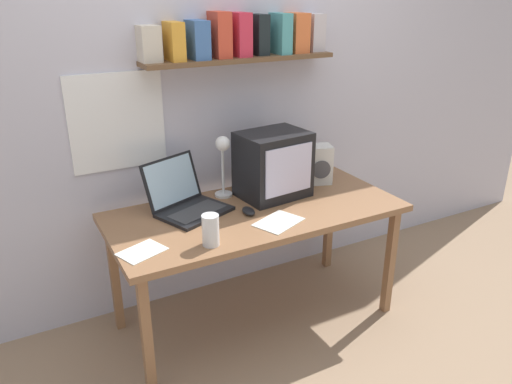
{
  "coord_description": "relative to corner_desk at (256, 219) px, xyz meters",
  "views": [
    {
      "loc": [
        -1.16,
        -2.14,
        1.8
      ],
      "look_at": [
        0.0,
        0.0,
        0.8
      ],
      "focal_mm": 35.0,
      "sensor_mm": 36.0,
      "label": 1
    }
  ],
  "objects": [
    {
      "name": "computer_mouse",
      "position": [
        -0.06,
        -0.03,
        0.08
      ],
      "size": [
        0.07,
        0.11,
        0.03
      ],
      "rotation": [
        0.0,
        0.0,
        -0.1
      ],
      "color": "black",
      "rests_on": "corner_desk"
    },
    {
      "name": "ground_plane",
      "position": [
        0.0,
        0.0,
        -0.64
      ],
      "size": [
        12.0,
        12.0,
        0.0
      ],
      "primitive_type": "plane",
      "color": "#9B7E62"
    },
    {
      "name": "crt_monitor",
      "position": [
        0.18,
        0.13,
        0.24
      ],
      "size": [
        0.4,
        0.32,
        0.37
      ],
      "rotation": [
        0.0,
        0.0,
        0.1
      ],
      "color": "black",
      "rests_on": "corner_desk"
    },
    {
      "name": "juice_glass",
      "position": [
        -0.37,
        -0.25,
        0.13
      ],
      "size": [
        0.08,
        0.08,
        0.15
      ],
      "color": "white",
      "rests_on": "corner_desk"
    },
    {
      "name": "desk_lamp",
      "position": [
        -0.08,
        0.22,
        0.3
      ],
      "size": [
        0.11,
        0.14,
        0.36
      ],
      "rotation": [
        0.0,
        0.0,
        -0.36
      ],
      "color": "white",
      "rests_on": "corner_desk"
    },
    {
      "name": "back_wall",
      "position": [
        0.0,
        0.48,
        0.67
      ],
      "size": [
        5.6,
        0.24,
        2.6
      ],
      "color": "silver",
      "rests_on": "ground_plane"
    },
    {
      "name": "loose_paper_near_laptop",
      "position": [
        0.02,
        -0.2,
        0.06
      ],
      "size": [
        0.28,
        0.25,
        0.0
      ],
      "rotation": [
        0.0,
        0.0,
        0.4
      ],
      "color": "silver",
      "rests_on": "corner_desk"
    },
    {
      "name": "printed_handout",
      "position": [
        -0.67,
        -0.17,
        0.06
      ],
      "size": [
        0.23,
        0.2,
        0.0
      ],
      "rotation": [
        0.0,
        0.0,
        0.36
      ],
      "color": "white",
      "rests_on": "corner_desk"
    },
    {
      "name": "laptop",
      "position": [
        -0.34,
        0.17,
        0.13
      ],
      "size": [
        0.45,
        0.45,
        0.27
      ],
      "rotation": [
        0.0,
        0.0,
        0.38
      ],
      "color": "black",
      "rests_on": "corner_desk"
    },
    {
      "name": "corner_desk",
      "position": [
        0.0,
        0.0,
        0.0
      ],
      "size": [
        1.57,
        0.72,
        0.7
      ],
      "color": "#906341",
      "rests_on": "ground_plane"
    },
    {
      "name": "space_heater",
      "position": [
        0.52,
        0.17,
        0.18
      ],
      "size": [
        0.18,
        0.17,
        0.23
      ],
      "rotation": [
        0.0,
        0.0,
        -0.33
      ],
      "color": "silver",
      "rests_on": "corner_desk"
    }
  ]
}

